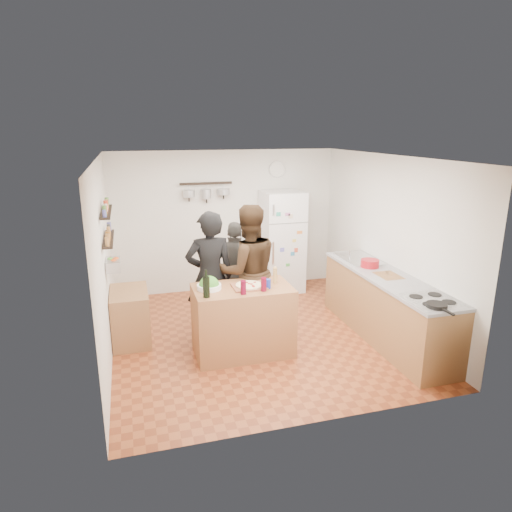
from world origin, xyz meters
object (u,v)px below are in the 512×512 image
object	(u,v)px
prep_island	(243,320)
pepper_mill	(275,276)
wine_bottle	(206,287)
side_table	(130,316)
salt_canister	(268,284)
counter_run	(386,307)
red_bowl	(370,263)
person_back	(236,272)
salad_bowl	(209,287)
skillet	(437,305)
person_left	(210,276)
wall_clock	(277,169)
fridge	(282,241)
person_center	(248,271)

from	to	relation	value
prep_island	pepper_mill	distance (m)	0.71
wine_bottle	side_table	distance (m)	1.49
wine_bottle	salt_canister	xyz separation A→B (m)	(0.80, 0.10, -0.07)
counter_run	red_bowl	xyz separation A→B (m)	(-0.05, 0.42, 0.52)
prep_island	person_back	bearing A→B (deg)	81.04
salad_bowl	skillet	bearing A→B (deg)	-29.20
person_left	wall_clock	xyz separation A→B (m)	(1.60, 1.98, 1.24)
person_left	fridge	size ratio (longest dim) A/B	1.01
person_back	wall_clock	distance (m)	2.29
skillet	red_bowl	distance (m)	1.58
salt_canister	side_table	size ratio (longest dim) A/B	0.15
red_bowl	wall_clock	size ratio (longest dim) A/B	0.87
red_bowl	counter_run	bearing A→B (deg)	-83.25
person_back	side_table	size ratio (longest dim) A/B	1.92
person_left	person_back	xyz separation A→B (m)	(0.49, 0.53, -0.14)
person_left	red_bowl	size ratio (longest dim) A/B	6.94
pepper_mill	wall_clock	bearing A→B (deg)	71.41
salt_canister	wall_clock	xyz separation A→B (m)	(0.98, 2.65, 1.18)
counter_run	skillet	xyz separation A→B (m)	(-0.10, -1.16, 0.49)
salad_bowl	fridge	size ratio (longest dim) A/B	0.17
side_table	skillet	bearing A→B (deg)	-31.14
wine_bottle	person_center	distance (m)	1.05
person_center	person_back	xyz separation A→B (m)	(-0.05, 0.53, -0.17)
pepper_mill	person_center	distance (m)	0.55
person_center	red_bowl	size ratio (longest dim) A/B	7.17
wall_clock	side_table	size ratio (longest dim) A/B	0.37
prep_island	side_table	bearing A→B (deg)	151.84
prep_island	red_bowl	distance (m)	2.07
skillet	person_center	bearing A→B (deg)	133.44
salad_bowl	person_back	distance (m)	1.20
counter_run	side_table	xyz separation A→B (m)	(-3.44, 0.86, -0.09)
salt_canister	fridge	distance (m)	2.52
salad_bowl	salt_canister	bearing A→B (deg)	-13.28
person_left	person_center	world-z (taller)	person_center
salad_bowl	person_center	world-z (taller)	person_center
pepper_mill	fridge	bearing A→B (deg)	68.80
person_back	counter_run	bearing A→B (deg)	170.60
wine_bottle	fridge	distance (m)	3.01
person_left	fridge	xyz separation A→B (m)	(1.60, 1.65, -0.01)
person_back	red_bowl	distance (m)	1.98
pepper_mill	counter_run	xyz separation A→B (m)	(1.58, -0.15, -0.55)
wine_bottle	counter_run	size ratio (longest dim) A/B	0.10
person_left	skillet	xyz separation A→B (m)	(2.25, -1.81, 0.03)
wine_bottle	skillet	size ratio (longest dim) A/B	1.08
wine_bottle	side_table	bearing A→B (deg)	132.99
wall_clock	fridge	bearing A→B (deg)	-90.00
person_left	person_center	bearing A→B (deg)	-179.51
red_bowl	wall_clock	distance (m)	2.60
wine_bottle	counter_run	bearing A→B (deg)	2.63
salt_canister	side_table	bearing A→B (deg)	152.91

